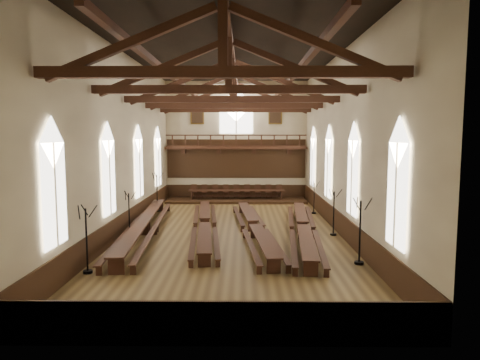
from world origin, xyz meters
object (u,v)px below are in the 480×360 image
object	(u,v)px
high_table	(236,191)
dais	(236,200)
candelabrum_left_far	(157,200)
candelabrum_right_mid	(334,221)
candelabrum_left_near	(87,253)
refectory_row_a	(143,223)
refectory_row_b	(204,223)
refectory_row_c	(254,226)
candelabrum_right_far	(314,204)
candelabrum_left_mid	(129,222)
candelabrum_right_near	(360,244)
refectory_row_d	(304,226)

from	to	relation	value
high_table	dais	bearing A→B (deg)	-83.10
candelabrum_left_far	high_table	bearing A→B (deg)	40.56
candelabrum_right_mid	candelabrum_left_near	bearing A→B (deg)	-149.45
refectory_row_a	refectory_row_b	world-z (taller)	refectory_row_a
refectory_row_a	candelabrum_left_far	distance (m)	6.94
refectory_row_b	refectory_row_c	bearing A→B (deg)	-13.74
dais	candelabrum_right_far	bearing A→B (deg)	-44.64
refectory_row_c	high_table	bearing A→B (deg)	95.53
candelabrum_left_mid	dais	bearing A→B (deg)	65.48
dais	candelabrum_left_mid	xyz separation A→B (m)	(-5.59, -12.26, 0.65)
refectory_row_a	candelabrum_right_near	bearing A→B (deg)	-27.90
dais	candelabrum_left_near	xyz separation A→B (m)	(-5.59, -18.53, 0.74)
refectory_row_d	high_table	size ratio (longest dim) A/B	1.79
refectory_row_a	high_table	bearing A→B (deg)	66.93
refectory_row_b	high_table	world-z (taller)	high_table
refectory_row_b	refectory_row_d	size ratio (longest dim) A/B	0.97
refectory_row_a	refectory_row_d	bearing A→B (deg)	-2.98
candelabrum_left_near	candelabrum_right_far	size ratio (longest dim) A/B	1.20
candelabrum_right_near	candelabrum_right_far	distance (m)	11.80
refectory_row_d	refectory_row_a	bearing A→B (deg)	177.02
refectory_row_c	candelabrum_left_far	size ratio (longest dim) A/B	4.99
refectory_row_c	candelabrum_right_far	size ratio (longest dim) A/B	6.14
refectory_row_a	refectory_row_c	bearing A→B (deg)	-1.78
refectory_row_d	candelabrum_left_mid	distance (m)	9.45
candelabrum_right_near	candelabrum_right_mid	world-z (taller)	candelabrum_right_near
high_table	refectory_row_d	bearing A→B (deg)	-72.40
refectory_row_b	dais	bearing A→B (deg)	81.72
candelabrum_right_near	candelabrum_left_mid	bearing A→B (deg)	155.84
dais	candelabrum_left_mid	size ratio (longest dim) A/B	4.59
dais	candelabrum_left_near	distance (m)	19.37
candelabrum_right_far	high_table	bearing A→B (deg)	135.36
refectory_row_c	candelabrum_right_mid	xyz separation A→B (m)	(4.36, -0.10, 0.26)
dais	high_table	world-z (taller)	high_table
candelabrum_left_far	dais	bearing A→B (deg)	40.56
refectory_row_c	candelabrum_right_far	xyz separation A→B (m)	(4.36, 6.44, 0.18)
refectory_row_a	candelabrum_left_near	world-z (taller)	candelabrum_left_near
refectory_row_b	candelabrum_right_mid	size ratio (longest dim) A/B	5.40
refectory_row_d	candelabrum_left_far	distance (m)	11.98
refectory_row_d	candelabrum_right_mid	size ratio (longest dim) A/B	5.57
candelabrum_left_far	refectory_row_b	bearing A→B (deg)	-58.30
candelabrum_left_near	high_table	bearing A→B (deg)	73.20
refectory_row_b	candelabrum_left_near	xyz separation A→B (m)	(-3.96, -7.33, 0.34)
refectory_row_d	candelabrum_left_near	world-z (taller)	candelabrum_left_near
refectory_row_c	candelabrum_left_near	bearing A→B (deg)	-135.41
candelabrum_right_mid	candelabrum_right_far	xyz separation A→B (m)	(0.00, 6.54, -0.08)
dais	candelabrum_right_mid	bearing A→B (deg)	-65.30
high_table	candelabrum_right_far	world-z (taller)	candelabrum_right_far
refectory_row_a	candelabrum_right_mid	distance (m)	10.49
dais	refectory_row_a	bearing A→B (deg)	-113.07
candelabrum_left_far	candelabrum_right_mid	xyz separation A→B (m)	(11.10, -7.19, -0.08)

